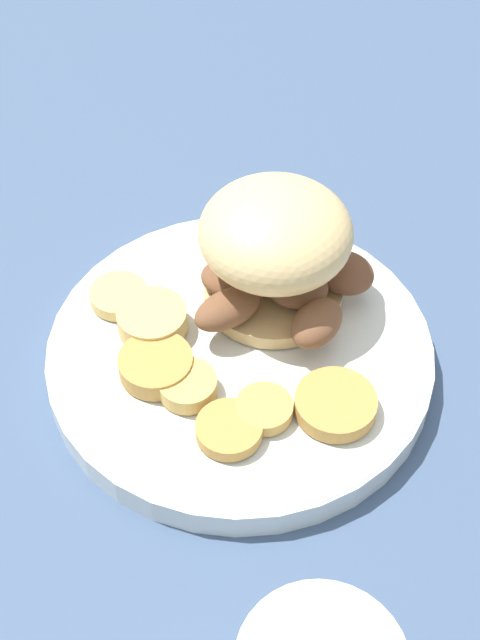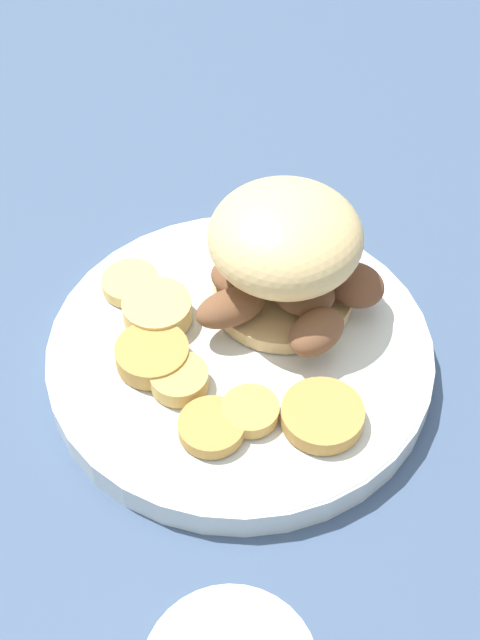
{
  "view_description": "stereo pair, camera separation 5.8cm",
  "coord_description": "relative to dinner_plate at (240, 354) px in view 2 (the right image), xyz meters",
  "views": [
    {
      "loc": [
        0.21,
        0.33,
        0.49
      ],
      "look_at": [
        0.0,
        0.0,
        0.05
      ],
      "focal_mm": 50.0,
      "sensor_mm": 36.0,
      "label": 1
    },
    {
      "loc": [
        0.16,
        0.35,
        0.49
      ],
      "look_at": [
        0.0,
        0.0,
        0.05
      ],
      "focal_mm": 50.0,
      "sensor_mm": 36.0,
      "label": 2
    }
  ],
  "objects": [
    {
      "name": "potato_round_4",
      "position": [
        0.02,
        0.06,
        0.02
      ],
      "size": [
        0.04,
        0.04,
        0.01
      ],
      "primitive_type": "cylinder",
      "color": "tan",
      "rests_on": "dinner_plate"
    },
    {
      "name": "potato_round_0",
      "position": [
        0.05,
        -0.08,
        0.02
      ],
      "size": [
        0.04,
        0.04,
        0.01
      ],
      "primitive_type": "cylinder",
      "color": "#DBB766",
      "rests_on": "dinner_plate"
    },
    {
      "name": "sandwich",
      "position": [
        -0.04,
        -0.02,
        0.06
      ],
      "size": [
        0.13,
        0.13,
        0.09
      ],
      "color": "tan",
      "rests_on": "dinner_plate"
    },
    {
      "name": "potato_round_1",
      "position": [
        0.05,
        0.02,
        0.02
      ],
      "size": [
        0.04,
        0.04,
        0.01
      ],
      "primitive_type": "cylinder",
      "color": "tan",
      "rests_on": "dinner_plate"
    },
    {
      "name": "potato_round_2",
      "position": [
        0.04,
        0.06,
        0.02
      ],
      "size": [
        0.04,
        0.04,
        0.01
      ],
      "primitive_type": "cylinder",
      "color": "#BC8942",
      "rests_on": "dinner_plate"
    },
    {
      "name": "potato_round_5",
      "position": [
        -0.02,
        0.08,
        0.02
      ],
      "size": [
        0.05,
        0.05,
        0.01
      ],
      "primitive_type": "cylinder",
      "color": "#BC8942",
      "rests_on": "dinner_plate"
    },
    {
      "name": "dinner_plate",
      "position": [
        0.0,
        0.0,
        0.0
      ],
      "size": [
        0.26,
        0.26,
        0.02
      ],
      "color": "silver",
      "rests_on": "ground_plane"
    },
    {
      "name": "potato_round_3",
      "position": [
        0.06,
        -0.01,
        0.02
      ],
      "size": [
        0.05,
        0.05,
        0.01
      ],
      "primitive_type": "cylinder",
      "color": "#BC8942",
      "rests_on": "dinner_plate"
    },
    {
      "name": "potato_round_6",
      "position": [
        0.04,
        -0.04,
        0.02
      ],
      "size": [
        0.05,
        0.05,
        0.02
      ],
      "primitive_type": "cylinder",
      "color": "#DBB766",
      "rests_on": "dinner_plate"
    },
    {
      "name": "ground_plane",
      "position": [
        0.0,
        0.0,
        -0.01
      ],
      "size": [
        4.0,
        4.0,
        0.0
      ],
      "primitive_type": "plane",
      "color": "#3D5170"
    }
  ]
}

